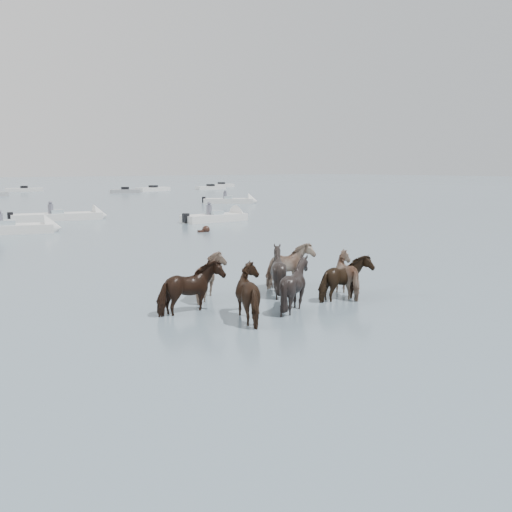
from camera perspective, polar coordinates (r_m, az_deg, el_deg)
ground at (r=13.20m, az=2.78°, el=-6.61°), size 400.00×400.00×0.00m
pony_herd at (r=14.90m, az=2.20°, el=-2.58°), size 6.12×4.01×1.51m
swimming_pony at (r=31.13m, az=-5.22°, el=2.67°), size 0.72×0.44×0.44m
motorboat_b at (r=33.14m, az=-22.78°, el=2.61°), size 5.33×2.93×1.92m
motorboat_c at (r=40.25m, az=-18.56°, el=3.87°), size 6.51×2.81×1.92m
motorboat_d at (r=37.45m, az=-3.36°, el=3.97°), size 5.01×1.62×1.92m
motorboat_e at (r=55.67m, az=-2.06°, el=5.66°), size 5.25×4.44×1.92m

